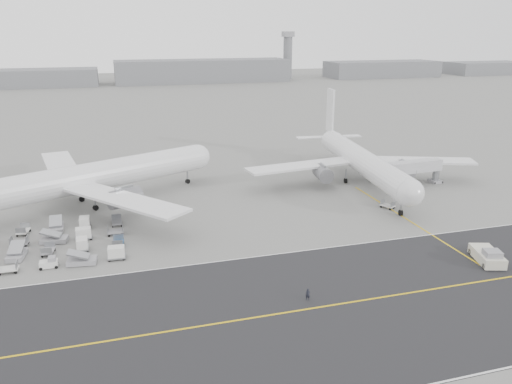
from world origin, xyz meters
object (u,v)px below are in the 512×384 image
object	(u,v)px
control_tower	(288,54)
pushback_tug	(488,256)
jet_bridge	(413,168)
airliner_b	(360,160)
ground_crew_a	(308,295)
airliner_a	(87,178)

from	to	relation	value
control_tower	pushback_tug	xyz separation A→B (m)	(-68.41, -278.25, -15.27)
jet_bridge	pushback_tug	bearing A→B (deg)	-110.55
airliner_b	ground_crew_a	xyz separation A→B (m)	(-29.65, -43.70, -4.40)
airliner_b	ground_crew_a	size ratio (longest dim) A/B	33.35
airliner_b	pushback_tug	bearing A→B (deg)	-84.49
pushback_tug	jet_bridge	xyz separation A→B (m)	(10.60, 35.97, 2.93)
airliner_b	pushback_tug	size ratio (longest dim) A/B	6.16
airliner_b	airliner_a	bearing A→B (deg)	-174.40
airliner_a	airliner_b	size ratio (longest dim) A/B	1.01
control_tower	jet_bridge	size ratio (longest dim) A/B	2.09
ground_crew_a	control_tower	bearing A→B (deg)	87.28
airliner_a	pushback_tug	world-z (taller)	airliner_a
pushback_tug	ground_crew_a	world-z (taller)	pushback_tug
jet_bridge	ground_crew_a	xyz separation A→B (m)	(-39.59, -38.70, -3.13)
control_tower	airliner_a	xyz separation A→B (m)	(-124.34, -236.46, -10.71)
airliner_a	pushback_tug	size ratio (longest dim) A/B	6.22
airliner_a	airliner_b	distance (m)	56.60
airliner_a	ground_crew_a	bearing A→B (deg)	-173.34
airliner_a	ground_crew_a	size ratio (longest dim) A/B	33.71
airliner_b	jet_bridge	world-z (taller)	airliner_b
jet_bridge	airliner_b	bearing A→B (deg)	149.20
airliner_a	jet_bridge	distance (m)	66.81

